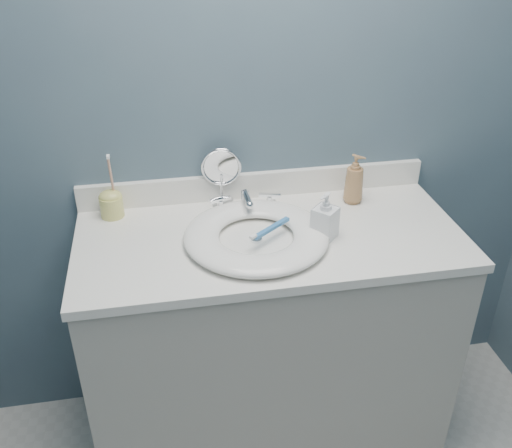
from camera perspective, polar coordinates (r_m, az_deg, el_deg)
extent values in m
cube|color=#445866|center=(1.91, -0.15, 11.51)|extent=(2.20, 0.02, 2.40)
cube|color=#ABA69D|center=(2.08, 1.26, -11.78)|extent=(1.20, 0.55, 0.85)
cube|color=white|center=(1.81, 1.42, -1.42)|extent=(1.22, 0.57, 0.03)
cube|color=white|center=(2.01, -0.08, 3.95)|extent=(1.22, 0.02, 0.09)
cylinder|color=silver|center=(1.77, 0.03, -1.56)|extent=(0.04, 0.04, 0.01)
cube|color=silver|center=(1.94, -1.09, 1.72)|extent=(0.22, 0.05, 0.01)
cylinder|color=silver|center=(1.93, -1.10, 2.48)|extent=(0.03, 0.03, 0.06)
cylinder|color=silver|center=(1.88, -0.88, 2.57)|extent=(0.02, 0.09, 0.02)
sphere|color=silver|center=(1.84, -0.64, 1.92)|extent=(0.03, 0.03, 0.03)
cylinder|color=silver|center=(1.93, -3.59, 1.92)|extent=(0.02, 0.02, 0.03)
cube|color=silver|center=(1.92, -3.61, 2.47)|extent=(0.08, 0.03, 0.01)
cylinder|color=silver|center=(1.95, 1.37, 2.35)|extent=(0.02, 0.02, 0.03)
cube|color=silver|center=(1.94, 1.38, 2.90)|extent=(0.08, 0.03, 0.01)
cylinder|color=silver|center=(1.99, -3.39, 2.33)|extent=(0.08, 0.08, 0.01)
cylinder|color=silver|center=(1.96, -3.44, 3.64)|extent=(0.01, 0.01, 0.10)
torus|color=silver|center=(1.93, -3.51, 5.73)|extent=(0.14, 0.03, 0.14)
cylinder|color=white|center=(1.93, -3.51, 5.73)|extent=(0.11, 0.02, 0.12)
imported|color=#9D7247|center=(1.98, 9.81, 4.47)|extent=(0.10, 0.10, 0.18)
imported|color=white|center=(1.76, 6.94, 0.83)|extent=(0.10, 0.10, 0.15)
cylinder|color=#D1CC68|center=(1.94, -14.23, 1.71)|extent=(0.08, 0.08, 0.07)
ellipsoid|color=#D1CC68|center=(1.93, -14.36, 2.65)|extent=(0.08, 0.07, 0.05)
cylinder|color=tan|center=(1.90, -14.27, 4.48)|extent=(0.01, 0.02, 0.14)
cube|color=white|center=(1.86, -14.58, 6.53)|extent=(0.01, 0.02, 0.01)
cube|color=#3171B1|center=(1.75, 1.59, -0.42)|extent=(0.13, 0.11, 0.01)
cube|color=white|center=(1.69, -0.29, -1.28)|extent=(0.03, 0.02, 0.01)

